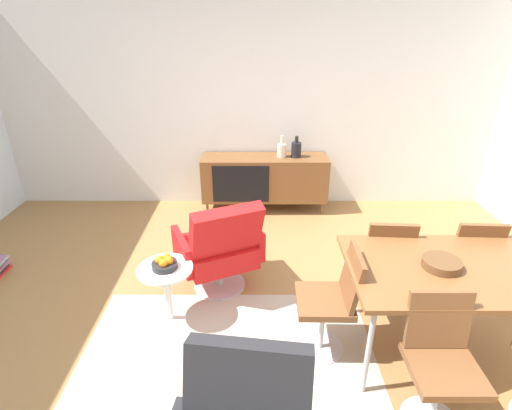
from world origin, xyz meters
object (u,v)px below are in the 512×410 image
dining_chair_back_left (385,256)px  dining_chair_near_window (333,299)px  wooden_bowl_on_table (442,264)px  side_table_round (168,288)px  vase_cobalt (297,149)px  dining_chair_front_left (441,359)px  lounge_chair_red (221,247)px  dining_table (464,272)px  dining_chair_back_right (467,257)px  sideboard (265,178)px  fruit_bowl (165,263)px  vase_sculptural_dark (282,150)px

dining_chair_back_left → dining_chair_near_window: (-0.53, -0.56, 0.00)m
wooden_bowl_on_table → side_table_round: (-2.00, 0.32, -0.45)m
vase_cobalt → dining_chair_back_left: vase_cobalt is taller
dining_chair_front_left → lounge_chair_red: (-1.41, 1.28, -0.00)m
vase_cobalt → wooden_bowl_on_table: size_ratio=1.02×
side_table_round → dining_chair_back_left: bearing=7.7°
dining_chair_back_left → dining_chair_front_left: same height
vase_cobalt → dining_table: (0.94, -2.48, -0.12)m
dining_chair_back_right → lounge_chair_red: bearing=175.6°
sideboard → dining_chair_near_window: 2.51m
dining_table → dining_chair_front_left: size_ratio=1.87×
sideboard → wooden_bowl_on_table: wooden_bowl_on_table is taller
dining_table → dining_chair_back_left: bearing=122.4°
dining_table → side_table_round: 2.22m
dining_chair_near_window → lounge_chair_red: 1.13m
dining_chair_front_left → fruit_bowl: size_ratio=4.28×
wooden_bowl_on_table → dining_table: bearing=0.4°
lounge_chair_red → dining_table: bearing=-22.3°
vase_sculptural_dark → fruit_bowl: size_ratio=1.39×
wooden_bowl_on_table → dining_chair_back_left: size_ratio=0.30×
vase_cobalt → vase_sculptural_dark: (-0.18, 0.00, -0.01)m
sideboard → dining_chair_near_window: bearing=-79.8°
dining_table → lounge_chair_red: bearing=157.7°
dining_chair_front_left → fruit_bowl: 2.01m
side_table_round → dining_chair_front_left: bearing=-25.7°
side_table_round → fruit_bowl: fruit_bowl is taller
dining_chair_back_left → dining_chair_front_left: size_ratio=1.00×
dining_chair_back_left → side_table_round: dining_chair_back_left is taller
dining_table → wooden_bowl_on_table: 0.18m
dining_chair_back_right → vase_sculptural_dark: bearing=127.4°
vase_cobalt → dining_table: 2.65m
vase_sculptural_dark → dining_chair_near_window: bearing=-84.6°
sideboard → lounge_chair_red: size_ratio=1.69×
wooden_bowl_on_table → lounge_chair_red: size_ratio=0.27×
side_table_round → dining_chair_back_right: bearing=5.6°
vase_sculptural_dark → dining_chair_back_left: (0.77, -1.92, -0.34)m
vase_sculptural_dark → dining_table: vase_sculptural_dark is taller
fruit_bowl → dining_chair_front_left: bearing=-25.7°
dining_chair_back_left → lounge_chair_red: 1.42m
wooden_bowl_on_table → dining_chair_near_window: 0.78m
sideboard → dining_chair_back_left: dining_chair_back_left is taller
sideboard → lounge_chair_red: (-0.43, -1.75, 0.03)m
wooden_bowl_on_table → dining_chair_near_window: dining_chair_near_window is taller
fruit_bowl → sideboard: bearing=69.1°
dining_chair_back_right → vase_cobalt: bearing=123.9°
vase_sculptural_dark → fruit_bowl: bearing=-115.7°
sideboard → wooden_bowl_on_table: bearing=-64.7°
vase_cobalt → dining_table: vase_cobalt is taller
vase_sculptural_dark → dining_chair_near_window: size_ratio=0.32×
dining_chair_near_window → fruit_bowl: 1.31m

